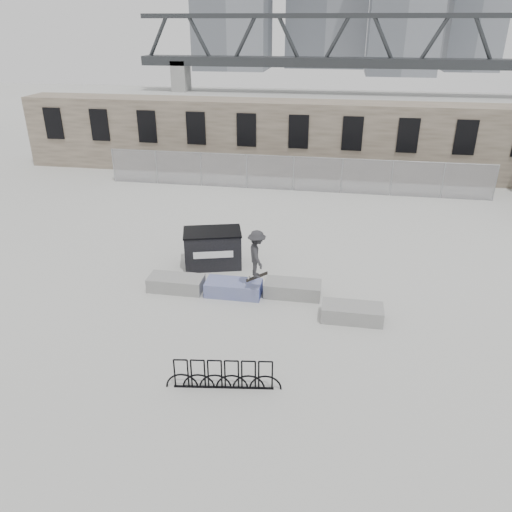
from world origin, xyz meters
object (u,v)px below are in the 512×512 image
(planter_center_right, at_px, (293,288))
(bike_rack, at_px, (223,375))
(planter_far_left, at_px, (176,283))
(skateboarder, at_px, (257,254))
(planter_center_left, at_px, (234,288))
(dumpster, at_px, (213,248))
(planter_offset, at_px, (352,312))

(planter_center_right, relative_size, bike_rack, 0.64)
(planter_far_left, bearing_deg, bike_rack, -59.58)
(planter_center_right, relative_size, skateboarder, 1.06)
(planter_center_left, height_order, dumpster, dumpster)
(planter_far_left, height_order, skateboarder, skateboarder)
(planter_far_left, xyz_separation_m, planter_center_right, (4.26, 0.30, 0.00))
(planter_offset, distance_m, bike_rack, 5.29)
(planter_offset, bearing_deg, skateboarder, 169.36)
(planter_center_left, distance_m, skateboarder, 1.85)
(planter_center_right, bearing_deg, planter_offset, -31.30)
(planter_far_left, bearing_deg, skateboarder, -6.67)
(planter_center_right, height_order, dumpster, dumpster)
(planter_center_left, xyz_separation_m, skateboarder, (0.91, -0.36, 1.57))
(planter_center_left, distance_m, planter_center_right, 2.12)
(planter_far_left, height_order, bike_rack, bike_rack)
(dumpster, xyz_separation_m, skateboarder, (2.22, -2.58, 1.10))
(planter_center_right, bearing_deg, skateboarder, -151.14)
(dumpster, distance_m, skateboarder, 3.58)
(planter_offset, height_order, dumpster, dumpster)
(skateboarder, bearing_deg, planter_center_left, 48.26)
(planter_far_left, xyz_separation_m, skateboarder, (3.07, -0.36, 1.57))
(bike_rack, bearing_deg, dumpster, 106.18)
(skateboarder, bearing_deg, planter_offset, -121.01)
(planter_offset, bearing_deg, bike_rack, -130.23)
(planter_center_right, height_order, planter_offset, same)
(planter_center_left, distance_m, dumpster, 2.62)
(planter_center_left, bearing_deg, planter_offset, -13.06)
(planter_far_left, distance_m, planter_center_left, 2.16)
(dumpster, bearing_deg, planter_center_left, -75.10)
(planter_offset, bearing_deg, planter_center_left, 166.94)
(planter_center_right, xyz_separation_m, dumpster, (-3.41, 1.92, 0.47))
(planter_center_right, distance_m, bike_rack, 5.47)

